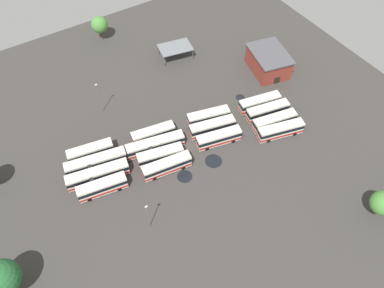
{
  "coord_description": "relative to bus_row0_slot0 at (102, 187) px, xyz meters",
  "views": [
    {
      "loc": [
        -28.86,
        -47.76,
        72.5
      ],
      "look_at": [
        0.43,
        -1.16,
        1.6
      ],
      "focal_mm": 35.12,
      "sensor_mm": 36.0,
      "label": 1
    }
  ],
  "objects": [
    {
      "name": "ground_plane",
      "position": [
        22.68,
        0.97,
        -1.92
      ],
      "size": [
        122.33,
        122.33,
        0.0
      ],
      "primitive_type": "plane",
      "color": "#383533"
    },
    {
      "name": "bus_row0_slot0",
      "position": [
        0.0,
        0.0,
        0.0
      ],
      "size": [
        11.19,
        4.29,
        3.63
      ],
      "color": "silver",
      "rests_on": "ground_plane"
    },
    {
      "name": "bus_row0_slot1",
      "position": [
        0.4,
        3.53,
        0.0
      ],
      "size": [
        14.27,
        5.14,
        3.63
      ],
      "color": "silver",
      "rests_on": "ground_plane"
    },
    {
      "name": "bus_row0_slot2",
      "position": [
        1.41,
        6.88,
        0.0
      ],
      "size": [
        14.26,
        5.21,
        3.63
      ],
      "color": "silver",
      "rests_on": "ground_plane"
    },
    {
      "name": "bus_row0_slot3",
      "position": [
        1.61,
        10.35,
        -0.0
      ],
      "size": [
        10.94,
        4.36,
        3.63
      ],
      "color": "silver",
      "rests_on": "ground_plane"
    },
    {
      "name": "bus_row1_slot0",
      "position": [
        14.74,
        -2.7,
        0.0
      ],
      "size": [
        11.77,
        4.08,
        3.63
      ],
      "color": "silver",
      "rests_on": "ground_plane"
    },
    {
      "name": "bus_row1_slot1",
      "position": [
        14.93,
        0.67,
        -0.0
      ],
      "size": [
        11.13,
        4.87,
        3.63
      ],
      "color": "silver",
      "rests_on": "ground_plane"
    },
    {
      "name": "bus_row1_slot2",
      "position": [
        15.41,
        4.09,
        0.0
      ],
      "size": [
        14.26,
        5.43,
        3.63
      ],
      "color": "silver",
      "rests_on": "ground_plane"
    },
    {
      "name": "bus_row1_slot3",
      "position": [
        16.68,
        7.29,
        -0.0
      ],
      "size": [
        10.9,
        4.28,
        3.63
      ],
      "color": "silver",
      "rests_on": "ground_plane"
    },
    {
      "name": "bus_row2_slot1",
      "position": [
        29.44,
        -2.24,
        0.0
      ],
      "size": [
        11.36,
        4.88,
        3.63
      ],
      "color": "silver",
      "rests_on": "ground_plane"
    },
    {
      "name": "bus_row2_slot2",
      "position": [
        30.03,
        1.48,
        0.0
      ],
      "size": [
        11.68,
        5.08,
        3.63
      ],
      "color": "silver",
      "rests_on": "ground_plane"
    },
    {
      "name": "bus_row2_slot3",
      "position": [
        31.14,
        4.81,
        -0.0
      ],
      "size": [
        11.05,
        5.15,
        3.63
      ],
      "color": "silver",
      "rests_on": "ground_plane"
    },
    {
      "name": "bus_row3_slot0",
      "position": [
        43.68,
        -8.34,
        0.0
      ],
      "size": [
        11.82,
        5.36,
        3.63
      ],
      "color": "silver",
      "rests_on": "ground_plane"
    },
    {
      "name": "bus_row3_slot1",
      "position": [
        44.33,
        -5.22,
        0.0
      ],
      "size": [
        11.56,
        4.67,
        3.63
      ],
      "color": "silver",
      "rests_on": "ground_plane"
    },
    {
      "name": "bus_row3_slot2",
      "position": [
        45.11,
        -1.54,
        0.0
      ],
      "size": [
        11.53,
        4.71,
        3.63
      ],
      "color": "silver",
      "rests_on": "ground_plane"
    },
    {
      "name": "bus_row3_slot3",
      "position": [
        45.21,
        1.79,
        0.0
      ],
      "size": [
        11.35,
        4.72,
        3.63
      ],
      "color": "silver",
      "rests_on": "ground_plane"
    },
    {
      "name": "depot_building",
      "position": [
        56.57,
        12.38,
        1.12
      ],
      "size": [
        11.96,
        14.42,
        6.04
      ],
      "color": "maroon",
      "rests_on": "ground_plane"
    },
    {
      "name": "maintenance_shelter",
      "position": [
        37.18,
        31.42,
        1.47
      ],
      "size": [
        10.45,
        7.92,
        3.56
      ],
      "color": "slate",
      "rests_on": "ground_plane"
    },
    {
      "name": "lamp_post_mid_lot",
      "position": [
        9.84,
        22.7,
        3.19
      ],
      "size": [
        0.56,
        0.28,
        9.37
      ],
      "color": "slate",
      "rests_on": "ground_plane"
    },
    {
      "name": "lamp_post_far_corner",
      "position": [
        4.76,
        -12.84,
        2.73
      ],
      "size": [
        0.56,
        0.28,
        8.45
      ],
      "color": "slate",
      "rests_on": "ground_plane"
    },
    {
      "name": "tree_northwest",
      "position": [
        -23.03,
        -10.48,
        3.89
      ],
      "size": [
        6.84,
        6.84,
        9.23
      ],
      "color": "brown",
      "rests_on": "ground_plane"
    },
    {
      "name": "tree_west_edge",
      "position": [
        22.23,
        51.05,
        3.27
      ],
      "size": [
        5.06,
        5.06,
        7.73
      ],
      "color": "brown",
      "rests_on": "ground_plane"
    },
    {
      "name": "tree_north_edge",
      "position": [
        46.53,
        -35.88,
        2.97
      ],
      "size": [
        5.15,
        5.15,
        7.47
      ],
      "color": "brown",
      "rests_on": "ground_plane"
    },
    {
      "name": "puddle_back_corner",
      "position": [
        43.33,
        7.47,
        -1.91
      ],
      "size": [
        2.48,
        2.48,
        0.01
      ],
      "primitive_type": "cylinder",
      "color": "black",
      "rests_on": "ground_plane"
    },
    {
      "name": "puddle_front_lane",
      "position": [
        17.33,
        -6.22,
        -1.91
      ],
      "size": [
        3.56,
        3.56,
        0.01
      ],
      "primitive_type": "cylinder",
      "color": "black",
      "rests_on": "ground_plane"
    },
    {
      "name": "puddle_between_rows",
      "position": [
        25.34,
        -6.18,
        -1.91
      ],
      "size": [
        4.05,
        4.05,
        0.01
      ],
      "primitive_type": "cylinder",
      "color": "black",
      "rests_on": "ground_plane"
    }
  ]
}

